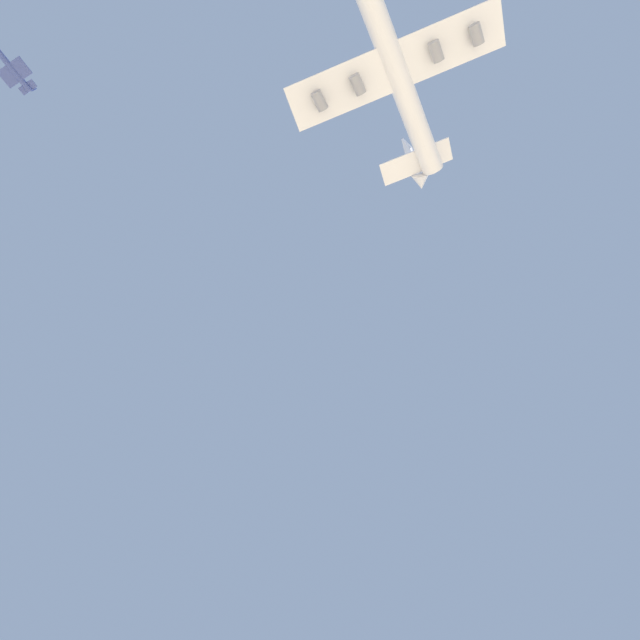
# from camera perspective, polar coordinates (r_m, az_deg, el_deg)

# --- Properties ---
(carrier_jet) EXTENTS (66.05, 55.31, 20.72)m
(carrier_jet) POSITION_cam_1_polar(r_m,az_deg,el_deg) (147.47, 8.73, 28.04)
(carrier_jet) COLOR white
(chase_jet_trailing) EXTENTS (14.56, 10.23, 4.00)m
(chase_jet_trailing) POSITION_cam_1_polar(r_m,az_deg,el_deg) (158.02, -33.11, 24.10)
(chase_jet_trailing) COLOR #38478C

